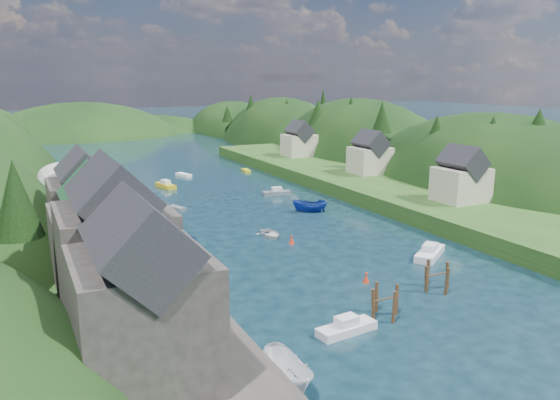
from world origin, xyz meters
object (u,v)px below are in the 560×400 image
piling_cluster_near (385,305)px  piling_cluster_far (437,280)px  channel_buoy_near (366,278)px  channel_buoy_far (292,240)px

piling_cluster_near → piling_cluster_far: bearing=18.7°
piling_cluster_near → channel_buoy_near: size_ratio=3.12×
piling_cluster_far → channel_buoy_near: piling_cluster_far is taller
piling_cluster_far → channel_buoy_far: 20.68m
piling_cluster_near → channel_buoy_near: bearing=66.4°
piling_cluster_near → channel_buoy_far: 22.82m
channel_buoy_far → piling_cluster_far: bearing=-73.7°
piling_cluster_far → piling_cluster_near: bearing=-161.3°
channel_buoy_far → piling_cluster_near: bearing=-96.4°
piling_cluster_near → channel_buoy_near: piling_cluster_near is taller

